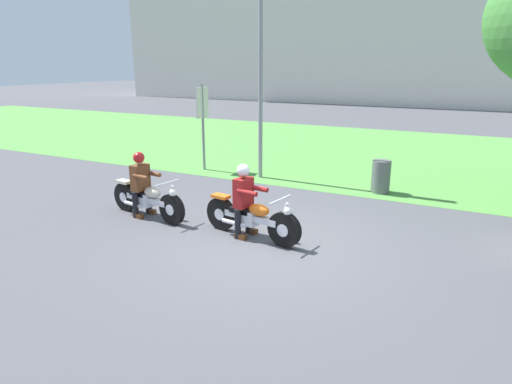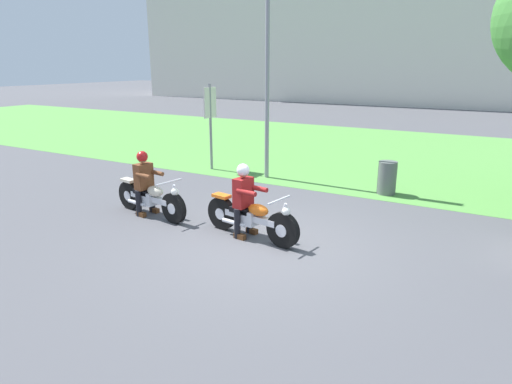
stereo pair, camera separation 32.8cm
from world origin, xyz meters
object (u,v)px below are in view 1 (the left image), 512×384
Objects in this scene: motorcycle_follow at (147,200)px; streetlight_pole at (264,37)px; sign_banner at (203,114)px; trash_can at (381,177)px; rider_lead at (244,195)px; rider_follow at (141,179)px; motorcycle_lead at (251,218)px.

streetlight_pole is (0.69, 4.21, 3.47)m from motorcycle_follow.
trash_can is at bearing -0.89° from sign_banner.
rider_follow is at bearing -171.57° from rider_lead.
sign_banner is at bearing 178.06° from streetlight_pole.
rider_lead is 2.52m from rider_follow.
streetlight_pole is 7.51× the size of trash_can.
rider_follow is at bearing 179.17° from motorcycle_follow.
motorcycle_lead is 1.00× the size of motorcycle_follow.
motorcycle_lead is at bearing -109.56° from trash_can.
motorcycle_lead is 2.72m from rider_follow.
motorcycle_lead is at bearing 8.43° from motorcycle_follow.
rider_follow is 0.22× the size of streetlight_pole.
trash_can is at bearing 77.56° from rider_lead.
sign_banner is (-3.92, 4.32, 1.33)m from motorcycle_lead.
streetlight_pole reaches higher than motorcycle_lead.
rider_lead is at bearing 9.09° from motorcycle_follow.
rider_lead is 1.69× the size of trash_can.
sign_banner is at bearing 179.11° from trash_can.
trash_can is (4.19, 4.17, -0.40)m from rider_follow.
trash_can is (4.03, 4.20, 0.02)m from motorcycle_follow.
motorcycle_lead is at bearing 7.86° from rider_follow.
rider_lead is 0.66× the size of motorcycle_follow.
streetlight_pole is (0.86, 4.18, 3.04)m from rider_follow.
streetlight_pole is at bearing 122.52° from motorcycle_lead.
motorcycle_lead is 2.56× the size of trash_can.
rider_lead is at bearing -48.75° from sign_banner.
trash_can is (1.67, 4.20, -0.41)m from rider_lead.
rider_follow is at bearing -73.78° from sign_banner.
rider_follow is 1.68× the size of trash_can.
trash_can is at bearing -0.24° from streetlight_pole.
sign_banner is at bearing 140.46° from rider_lead.
streetlight_pole is (-1.83, 4.25, 3.46)m from motorcycle_lead.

